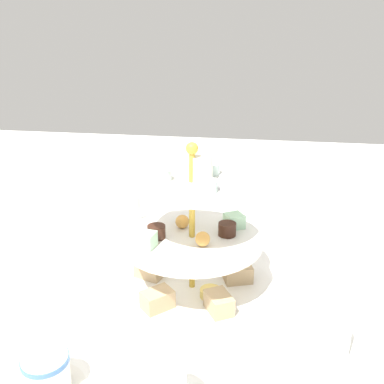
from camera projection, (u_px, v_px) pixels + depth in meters
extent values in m
plane|color=white|center=(192.00, 291.00, 0.75)|extent=(2.40, 2.40, 0.00)
cylinder|color=white|center=(192.00, 289.00, 0.75)|extent=(0.29, 0.29, 0.01)
cylinder|color=white|center=(192.00, 239.00, 0.71)|extent=(0.24, 0.24, 0.01)
cylinder|color=white|center=(192.00, 185.00, 0.68)|extent=(0.18, 0.18, 0.01)
cylinder|color=gold|center=(192.00, 224.00, 0.70)|extent=(0.01, 0.01, 0.26)
sphere|color=gold|center=(192.00, 148.00, 0.66)|extent=(0.02, 0.02, 0.02)
cube|color=tan|center=(219.00, 303.00, 0.67)|extent=(0.05, 0.06, 0.03)
cube|color=tan|center=(238.00, 273.00, 0.76)|extent=(0.06, 0.05, 0.03)
cube|color=tan|center=(196.00, 256.00, 0.82)|extent=(0.04, 0.05, 0.03)
cube|color=tan|center=(150.00, 269.00, 0.77)|extent=(0.06, 0.05, 0.03)
cube|color=tan|center=(157.00, 300.00, 0.68)|extent=(0.06, 0.06, 0.03)
cylinder|color=#E5C660|center=(211.00, 293.00, 0.71)|extent=(0.04, 0.04, 0.01)
cylinder|color=#381E14|center=(156.00, 232.00, 0.70)|extent=(0.03, 0.03, 0.02)
cylinder|color=#381E14|center=(227.00, 229.00, 0.71)|extent=(0.03, 0.03, 0.02)
cube|color=#B2E5BC|center=(234.00, 221.00, 0.74)|extent=(0.04, 0.04, 0.02)
cube|color=#B2E5BC|center=(145.00, 240.00, 0.67)|extent=(0.03, 0.03, 0.02)
sphere|color=gold|center=(182.00, 222.00, 0.74)|extent=(0.02, 0.02, 0.02)
sphere|color=gold|center=(203.00, 239.00, 0.68)|extent=(0.02, 0.02, 0.02)
cylinder|color=silver|center=(210.00, 169.00, 0.72)|extent=(0.03, 0.03, 0.02)
cylinder|color=silver|center=(160.00, 175.00, 0.68)|extent=(0.03, 0.03, 0.02)
cylinder|color=silver|center=(206.00, 186.00, 0.63)|extent=(0.03, 0.03, 0.02)
cylinder|color=white|center=(202.00, 168.00, 0.68)|extent=(0.04, 0.04, 0.04)
cube|color=silver|center=(163.00, 185.00, 0.66)|extent=(0.08, 0.05, 0.00)
cube|color=silver|center=(216.00, 188.00, 0.65)|extent=(0.09, 0.04, 0.00)
cylinder|color=silver|center=(126.00, 208.00, 0.94)|extent=(0.07, 0.07, 0.13)
cylinder|color=white|center=(47.00, 372.00, 0.53)|extent=(0.06, 0.06, 0.04)
cylinder|color=#4772B2|center=(45.00, 360.00, 0.52)|extent=(0.06, 0.06, 0.01)
cube|color=silver|center=(300.00, 236.00, 0.95)|extent=(0.13, 0.13, 0.00)
cube|color=silver|center=(1.00, 300.00, 0.72)|extent=(0.05, 0.17, 0.00)
cylinder|color=silver|center=(328.00, 331.00, 0.58)|extent=(0.06, 0.06, 0.08)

